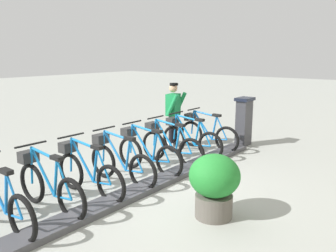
{
  "coord_description": "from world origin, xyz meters",
  "views": [
    {
      "loc": [
        -4.01,
        4.57,
        2.42
      ],
      "look_at": [
        0.5,
        -1.12,
        0.9
      ],
      "focal_mm": 37.47,
      "sensor_mm": 36.0,
      "label": 1
    }
  ],
  "objects_px": {
    "bike_docked_2": "(169,145)",
    "bike_docked_5": "(87,171)",
    "bike_docked_6": "(48,184)",
    "bike_docked_4": "(119,161)",
    "payment_kiosk": "(244,121)",
    "planter_bush": "(214,183)",
    "bike_docked_0": "(206,133)",
    "bike_docked_1": "(189,138)",
    "bike_docked_3": "(146,152)",
    "worker_near_rack": "(173,112)"
  },
  "relations": [
    {
      "from": "bike_docked_3",
      "to": "planter_bush",
      "type": "relative_size",
      "value": 1.77
    },
    {
      "from": "payment_kiosk",
      "to": "bike_docked_2",
      "type": "height_order",
      "value": "payment_kiosk"
    },
    {
      "from": "bike_docked_6",
      "to": "bike_docked_5",
      "type": "bearing_deg",
      "value": -90.0
    },
    {
      "from": "bike_docked_2",
      "to": "worker_near_rack",
      "type": "bearing_deg",
      "value": -55.9
    },
    {
      "from": "bike_docked_5",
      "to": "planter_bush",
      "type": "bearing_deg",
      "value": -163.13
    },
    {
      "from": "bike_docked_0",
      "to": "payment_kiosk",
      "type": "bearing_deg",
      "value": -121.52
    },
    {
      "from": "bike_docked_4",
      "to": "bike_docked_5",
      "type": "height_order",
      "value": "same"
    },
    {
      "from": "bike_docked_3",
      "to": "planter_bush",
      "type": "bearing_deg",
      "value": 157.78
    },
    {
      "from": "bike_docked_3",
      "to": "worker_near_rack",
      "type": "height_order",
      "value": "worker_near_rack"
    },
    {
      "from": "bike_docked_3",
      "to": "worker_near_rack",
      "type": "relative_size",
      "value": 1.04
    },
    {
      "from": "worker_near_rack",
      "to": "bike_docked_0",
      "type": "bearing_deg",
      "value": -163.5
    },
    {
      "from": "bike_docked_6",
      "to": "bike_docked_0",
      "type": "bearing_deg",
      "value": -90.0
    },
    {
      "from": "bike_docked_3",
      "to": "bike_docked_4",
      "type": "bearing_deg",
      "value": 90.0
    },
    {
      "from": "bike_docked_2",
      "to": "bike_docked_5",
      "type": "bearing_deg",
      "value": 90.0
    },
    {
      "from": "bike_docked_0",
      "to": "worker_near_rack",
      "type": "xyz_separation_m",
      "value": [
        0.86,
        0.25,
        0.48
      ]
    },
    {
      "from": "bike_docked_5",
      "to": "bike_docked_6",
      "type": "xyz_separation_m",
      "value": [
        0.0,
        0.76,
        0.0
      ]
    },
    {
      "from": "bike_docked_0",
      "to": "worker_near_rack",
      "type": "relative_size",
      "value": 1.04
    },
    {
      "from": "bike_docked_5",
      "to": "worker_near_rack",
      "type": "relative_size",
      "value": 1.04
    },
    {
      "from": "bike_docked_0",
      "to": "bike_docked_1",
      "type": "relative_size",
      "value": 1.0
    },
    {
      "from": "bike_docked_5",
      "to": "worker_near_rack",
      "type": "xyz_separation_m",
      "value": [
        0.86,
        -3.55,
        0.48
      ]
    },
    {
      "from": "payment_kiosk",
      "to": "planter_bush",
      "type": "height_order",
      "value": "payment_kiosk"
    },
    {
      "from": "bike_docked_6",
      "to": "payment_kiosk",
      "type": "bearing_deg",
      "value": -95.94
    },
    {
      "from": "bike_docked_5",
      "to": "payment_kiosk",
      "type": "bearing_deg",
      "value": -96.89
    },
    {
      "from": "bike_docked_3",
      "to": "bike_docked_6",
      "type": "bearing_deg",
      "value": 90.0
    },
    {
      "from": "bike_docked_2",
      "to": "bike_docked_5",
      "type": "distance_m",
      "value": 2.28
    },
    {
      "from": "planter_bush",
      "to": "bike_docked_5",
      "type": "bearing_deg",
      "value": 16.87
    },
    {
      "from": "bike_docked_4",
      "to": "bike_docked_5",
      "type": "bearing_deg",
      "value": 90.0
    },
    {
      "from": "bike_docked_4",
      "to": "bike_docked_5",
      "type": "xyz_separation_m",
      "value": [
        0.0,
        0.76,
        0.0
      ]
    },
    {
      "from": "bike_docked_1",
      "to": "bike_docked_4",
      "type": "height_order",
      "value": "same"
    },
    {
      "from": "payment_kiosk",
      "to": "planter_bush",
      "type": "bearing_deg",
      "value": 110.95
    },
    {
      "from": "bike_docked_6",
      "to": "bike_docked_4",
      "type": "bearing_deg",
      "value": -90.0
    },
    {
      "from": "bike_docked_1",
      "to": "worker_near_rack",
      "type": "xyz_separation_m",
      "value": [
        0.86,
        -0.51,
        0.48
      ]
    },
    {
      "from": "payment_kiosk",
      "to": "worker_near_rack",
      "type": "relative_size",
      "value": 0.77
    },
    {
      "from": "bike_docked_3",
      "to": "planter_bush",
      "type": "height_order",
      "value": "bike_docked_3"
    },
    {
      "from": "bike_docked_1",
      "to": "worker_near_rack",
      "type": "bearing_deg",
      "value": -30.56
    },
    {
      "from": "bike_docked_0",
      "to": "bike_docked_4",
      "type": "height_order",
      "value": "same"
    },
    {
      "from": "bike_docked_2",
      "to": "bike_docked_3",
      "type": "height_order",
      "value": "same"
    },
    {
      "from": "payment_kiosk",
      "to": "bike_docked_2",
      "type": "xyz_separation_m",
      "value": [
        0.57,
        2.45,
        -0.24
      ]
    },
    {
      "from": "bike_docked_2",
      "to": "bike_docked_3",
      "type": "xyz_separation_m",
      "value": [
        0.0,
        0.76,
        0.0
      ]
    },
    {
      "from": "payment_kiosk",
      "to": "bike_docked_0",
      "type": "bearing_deg",
      "value": 58.48
    },
    {
      "from": "bike_docked_5",
      "to": "bike_docked_6",
      "type": "distance_m",
      "value": 0.76
    },
    {
      "from": "bike_docked_5",
      "to": "planter_bush",
      "type": "height_order",
      "value": "bike_docked_5"
    },
    {
      "from": "bike_docked_0",
      "to": "worker_near_rack",
      "type": "bearing_deg",
      "value": 16.5
    },
    {
      "from": "payment_kiosk",
      "to": "bike_docked_6",
      "type": "distance_m",
      "value": 5.53
    },
    {
      "from": "planter_bush",
      "to": "payment_kiosk",
      "type": "bearing_deg",
      "value": -69.05
    },
    {
      "from": "bike_docked_3",
      "to": "payment_kiosk",
      "type": "bearing_deg",
      "value": -100.09
    },
    {
      "from": "payment_kiosk",
      "to": "bike_docked_1",
      "type": "relative_size",
      "value": 0.74
    },
    {
      "from": "bike_docked_2",
      "to": "bike_docked_3",
      "type": "relative_size",
      "value": 1.0
    },
    {
      "from": "bike_docked_0",
      "to": "bike_docked_2",
      "type": "relative_size",
      "value": 1.0
    },
    {
      "from": "worker_near_rack",
      "to": "planter_bush",
      "type": "bearing_deg",
      "value": 135.91
    }
  ]
}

